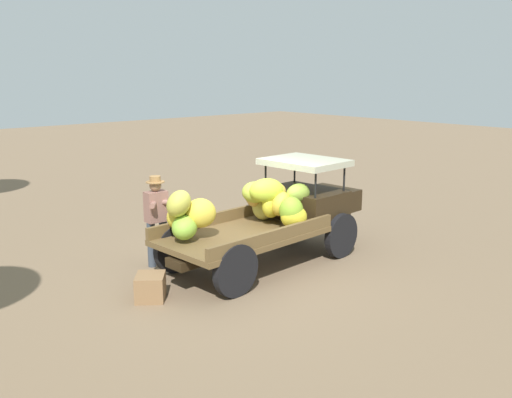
% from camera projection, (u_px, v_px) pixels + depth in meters
% --- Properties ---
extents(ground_plane, '(60.00, 60.00, 0.00)m').
position_uv_depth(ground_plane, '(244.00, 269.00, 10.31)').
color(ground_plane, '#796148').
extents(truck, '(4.53, 1.93, 1.88)m').
position_uv_depth(truck, '(273.00, 211.00, 10.63)').
color(truck, black).
rests_on(truck, ground).
extents(farmer, '(0.53, 0.47, 1.71)m').
position_uv_depth(farmer, '(157.00, 215.00, 10.33)').
color(farmer, '#3C4450').
rests_on(farmer, ground).
extents(wooden_crate, '(0.67, 0.67, 0.41)m').
position_uv_depth(wooden_crate, '(150.00, 287.00, 8.92)').
color(wooden_crate, olive).
rests_on(wooden_crate, ground).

